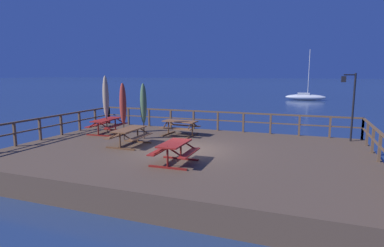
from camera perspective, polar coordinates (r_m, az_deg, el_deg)
The scene contains 14 objects.
ground_plane at distance 13.63m, azimuth -1.13°, elevation -8.17°, with size 600.00×600.00×0.00m, color navy.
wooden_deck at distance 13.51m, azimuth -1.13°, elevation -6.45°, with size 14.82×10.04×0.85m, color brown.
railing_waterside_far at distance 17.81m, azimuth 4.68°, elevation 1.06°, with size 14.62×0.10×1.09m.
railing_side_left at distance 17.28m, azimuth -24.11°, elevation 0.05°, with size 0.10×9.84×1.09m.
railing_side_right at distance 12.57m, azimuth 31.35°, elevation -3.54°, with size 0.10×9.84×1.09m.
picnic_table_mid_centre at distance 17.58m, azimuth -15.07°, elevation 0.12°, with size 1.52×2.10×0.78m.
picnic_table_mid_left at distance 14.29m, azimuth -11.26°, elevation -1.74°, with size 1.43×1.87×0.78m.
picnic_table_back_right at distance 11.20m, azimuth -3.18°, elevation -4.55°, with size 1.45×1.65×0.78m.
picnic_table_front_right at distance 16.38m, azimuth -2.15°, elevation -0.23°, with size 1.84×1.51×0.78m.
patio_umbrella_short_mid at distance 17.35m, azimuth -15.29°, elevation 4.64°, with size 0.32×0.32×3.08m.
patio_umbrella_tall_back_right at distance 15.52m, azimuth -8.76°, elevation 3.54°, with size 0.32×0.32×2.72m.
patio_umbrella_short_front at distance 15.49m, azimuth -12.34°, elevation 3.48°, with size 0.32×0.32×2.74m.
lamp_post_hooked at distance 16.46m, azimuth 26.56°, elevation 4.35°, with size 0.65×0.35×3.20m.
sailboat_distant at distance 52.29m, azimuth 19.75°, elevation 4.55°, with size 6.05×1.88×7.72m.
Camera 1 is at (4.84, -12.10, 4.00)m, focal length 29.59 mm.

